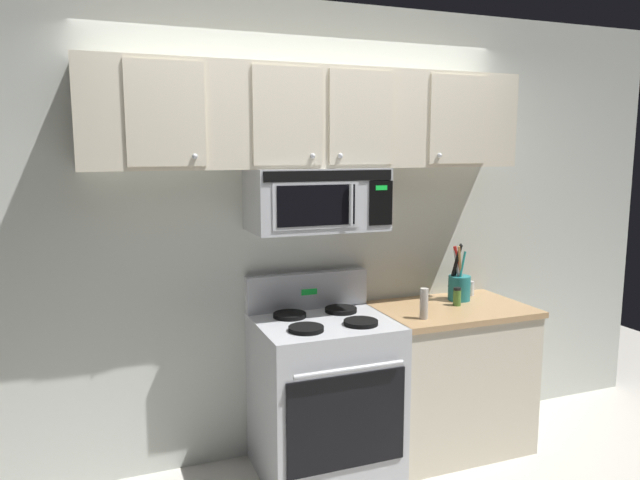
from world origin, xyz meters
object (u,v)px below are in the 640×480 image
object	(u,v)px
stove_range	(324,393)
pepper_mill	(424,304)
over_range_microwave	(317,199)
salt_shaker	(470,289)
spice_jar	(457,297)
utensil_crock_teal	(459,285)

from	to	relation	value
stove_range	pepper_mill	world-z (taller)	stove_range
over_range_microwave	salt_shaker	xyz separation A→B (m)	(1.11, 0.08, -0.63)
stove_range	pepper_mill	xyz separation A→B (m)	(0.54, -0.17, 0.52)
stove_range	spice_jar	world-z (taller)	stove_range
pepper_mill	over_range_microwave	bearing A→B (deg)	152.22
over_range_microwave	spice_jar	world-z (taller)	over_range_microwave
over_range_microwave	salt_shaker	distance (m)	1.28
over_range_microwave	utensil_crock_teal	distance (m)	1.13
salt_shaker	spice_jar	size ratio (longest dim) A/B	0.83
stove_range	utensil_crock_teal	xyz separation A→B (m)	(0.97, 0.12, 0.53)
stove_range	spice_jar	size ratio (longest dim) A/B	9.89
pepper_mill	utensil_crock_teal	bearing A→B (deg)	33.95
spice_jar	over_range_microwave	bearing A→B (deg)	173.20
salt_shaker	pepper_mill	distance (m)	0.68
stove_range	salt_shaker	distance (m)	1.23
spice_jar	pepper_mill	bearing A→B (deg)	-152.26
salt_shaker	spice_jar	xyz separation A→B (m)	(-0.23, -0.19, 0.01)
utensil_crock_teal	pepper_mill	distance (m)	0.52
spice_jar	utensil_crock_teal	bearing A→B (deg)	51.60
pepper_mill	spice_jar	bearing A→B (deg)	27.74
over_range_microwave	utensil_crock_teal	bearing A→B (deg)	0.15
stove_range	pepper_mill	bearing A→B (deg)	-17.34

